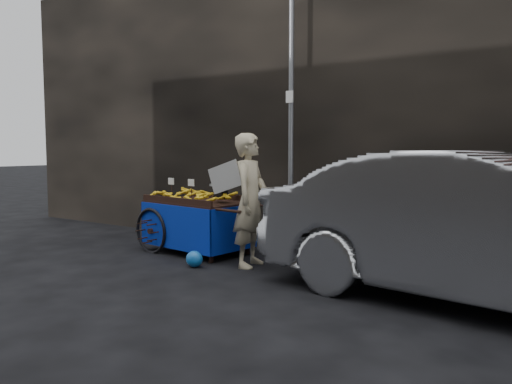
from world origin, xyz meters
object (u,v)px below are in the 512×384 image
Objects in this scene: banana_cart at (196,206)px; plastic_bag at (194,259)px; parked_car at (491,229)px; vendor at (250,200)px.

plastic_bag is (0.66, -0.82, -0.61)m from banana_cart.
plastic_bag is 0.05× the size of parked_car.
banana_cart is 0.47× the size of parked_car.
banana_cart is at bearing 128.72° from plastic_bag.
vendor is at bearing 94.80° from parked_car.
banana_cart is 1.21m from plastic_bag.
vendor is at bearing 39.75° from plastic_bag.
vendor is 0.38× the size of parked_car.
plastic_bag is at bearing 119.55° from vendor.
plastic_bag is at bearing 102.80° from parked_car.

